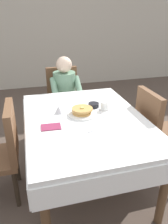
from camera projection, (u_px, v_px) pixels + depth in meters
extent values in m
plane|color=brown|center=(85.00, 179.00, 2.36)|extent=(14.00, 14.00, 0.00)
cube|color=beige|center=(43.00, 13.00, 4.66)|extent=(12.00, 0.16, 3.20)
cube|color=white|center=(85.00, 120.00, 2.05)|extent=(1.10, 1.50, 0.04)
cube|color=white|center=(115.00, 184.00, 1.44)|extent=(1.10, 0.01, 0.18)
cube|color=white|center=(69.00, 101.00, 2.76)|extent=(1.10, 0.01, 0.18)
cube|color=white|center=(26.00, 138.00, 1.97)|extent=(0.01, 1.50, 0.18)
cube|color=white|center=(137.00, 123.00, 2.23)|extent=(0.01, 1.50, 0.18)
cylinder|color=brown|center=(45.00, 217.00, 1.51)|extent=(0.07, 0.07, 0.70)
cylinder|color=brown|center=(164.00, 191.00, 1.74)|extent=(0.07, 0.07, 0.70)
cylinder|color=brown|center=(34.00, 127.00, 2.69)|extent=(0.07, 0.07, 0.70)
cylinder|color=brown|center=(106.00, 118.00, 2.91)|extent=(0.07, 0.07, 0.70)
cube|color=brown|center=(65.00, 105.00, 3.11)|extent=(0.44, 0.44, 0.05)
cube|color=brown|center=(62.00, 83.00, 3.18)|extent=(0.44, 0.06, 0.48)
cylinder|color=#2D2319|center=(80.00, 123.00, 3.09)|extent=(0.04, 0.04, 0.40)
cylinder|color=#2D2319|center=(55.00, 126.00, 3.01)|extent=(0.04, 0.04, 0.40)
cylinder|color=#2D2319|center=(75.00, 113.00, 3.41)|extent=(0.04, 0.04, 0.40)
cylinder|color=#2D2319|center=(52.00, 115.00, 3.33)|extent=(0.04, 0.04, 0.40)
cylinder|color=gray|center=(65.00, 89.00, 2.99)|extent=(0.30, 0.30, 0.46)
sphere|color=beige|center=(64.00, 65.00, 2.83)|extent=(0.21, 0.21, 0.21)
cylinder|color=gray|center=(78.00, 86.00, 2.87)|extent=(0.08, 0.29, 0.23)
cylinder|color=gray|center=(54.00, 88.00, 2.80)|extent=(0.08, 0.29, 0.23)
cylinder|color=#383D51|center=(74.00, 123.00, 3.04)|extent=(0.10, 0.10, 0.45)
cylinder|color=#383D51|center=(63.00, 125.00, 3.01)|extent=(0.10, 0.10, 0.45)
cube|color=brown|center=(12.00, 132.00, 1.91)|extent=(0.06, 0.44, 0.48)
cylinder|color=#2D2319|center=(16.00, 189.00, 1.96)|extent=(0.04, 0.04, 0.40)
cylinder|color=#2D2319|center=(17.00, 164.00, 2.27)|extent=(0.04, 0.04, 0.40)
cube|color=brown|center=(162.00, 134.00, 2.38)|extent=(0.44, 0.44, 0.05)
cube|color=brown|center=(148.00, 114.00, 2.22)|extent=(0.06, 0.44, 0.48)
cylinder|color=#2D2319|center=(163.00, 141.00, 2.68)|extent=(0.04, 0.04, 0.40)
cylinder|color=#2D2319|center=(137.00, 145.00, 2.59)|extent=(0.04, 0.04, 0.40)
cylinder|color=#2D2319|center=(153.00, 163.00, 2.28)|extent=(0.04, 0.04, 0.40)
cylinder|color=white|center=(82.00, 114.00, 2.10)|extent=(0.28, 0.28, 0.02)
cylinder|color=tan|center=(82.00, 113.00, 2.09)|extent=(0.18, 0.18, 0.02)
cylinder|color=tan|center=(81.00, 111.00, 2.09)|extent=(0.18, 0.18, 0.02)
cylinder|color=tan|center=(82.00, 109.00, 2.09)|extent=(0.20, 0.20, 0.02)
cube|color=#F4E072|center=(82.00, 108.00, 2.07)|extent=(0.03, 0.03, 0.01)
cylinder|color=white|center=(104.00, 106.00, 2.19)|extent=(0.08, 0.08, 0.08)
torus|color=white|center=(109.00, 105.00, 2.20)|extent=(0.05, 0.01, 0.05)
cylinder|color=black|center=(94.00, 105.00, 2.26)|extent=(0.11, 0.11, 0.04)
cone|color=silver|center=(59.00, 110.00, 2.12)|extent=(0.08, 0.08, 0.07)
cube|color=silver|center=(63.00, 118.00, 2.04)|extent=(0.02, 0.18, 0.00)
cube|color=silver|center=(101.00, 113.00, 2.13)|extent=(0.04, 0.20, 0.00)
cube|color=silver|center=(96.00, 130.00, 1.83)|extent=(0.15, 0.05, 0.00)
cube|color=#8C2D4C|center=(51.00, 127.00, 1.88)|extent=(0.18, 0.13, 0.01)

